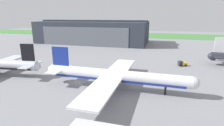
{
  "coord_description": "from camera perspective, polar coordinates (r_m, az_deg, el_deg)",
  "views": [
    {
      "loc": [
        26.53,
        -50.28,
        21.72
      ],
      "look_at": [
        7.73,
        16.07,
        3.38
      ],
      "focal_mm": 28.65,
      "sensor_mm": 36.0,
      "label": 1
    }
  ],
  "objects": [
    {
      "name": "baggage_tug",
      "position": [
        85.12,
        21.45,
        -0.14
      ],
      "size": [
        4.22,
        3.26,
        2.32
      ],
      "color": "#2D2D33",
      "rests_on": "ground_plane"
    },
    {
      "name": "ground_plane",
      "position": [
        60.86,
        -11.27,
        -6.32
      ],
      "size": [
        440.0,
        440.0,
        0.0
      ],
      "primitive_type": "plane",
      "color": "gray"
    },
    {
      "name": "airliner_near_left",
      "position": [
        54.0,
        0.73,
        -4.15
      ],
      "size": [
        46.66,
        41.95,
        12.09
      ],
      "color": "white",
      "rests_on": "ground_plane"
    },
    {
      "name": "maintenance_hangar",
      "position": [
        149.94,
        -6.11,
        9.83
      ],
      "size": [
        87.88,
        38.01,
        18.3
      ],
      "color": "#2D333D",
      "rests_on": "ground_plane"
    },
    {
      "name": "grass_field_strip",
      "position": [
        210.84,
        8.61,
        8.83
      ],
      "size": [
        440.0,
        56.0,
        0.08
      ],
      "primitive_type": "cube",
      "color": "#46863F",
      "rests_on": "ground_plane"
    }
  ]
}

